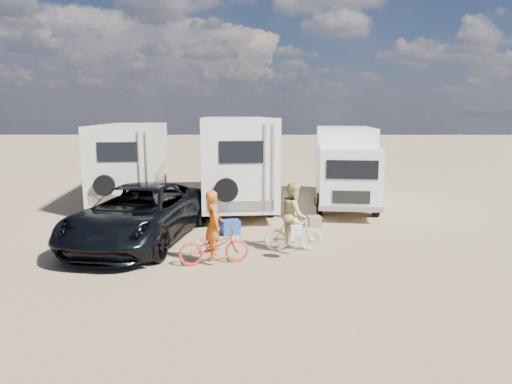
{
  "coord_description": "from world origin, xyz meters",
  "views": [
    {
      "loc": [
        0.76,
        -11.68,
        3.71
      ],
      "look_at": [
        0.69,
        2.08,
        1.3
      ],
      "focal_mm": 31.27,
      "sensor_mm": 36.0,
      "label": 1
    }
  ],
  "objects_px": {
    "rv_left": "(133,163)",
    "cooler": "(230,227)",
    "crate": "(314,221)",
    "rider_woman": "(294,220)",
    "dark_suv": "(139,214)",
    "bike_woman": "(293,234)",
    "bike_parked": "(338,198)",
    "bike_man": "(214,246)",
    "rider_man": "(214,231)",
    "rv_main": "(236,161)",
    "box_truck": "(345,167)"
  },
  "relations": [
    {
      "from": "rider_woman",
      "to": "cooler",
      "type": "xyz_separation_m",
      "value": [
        -1.84,
        1.69,
        -0.63
      ]
    },
    {
      "from": "bike_man",
      "to": "bike_parked",
      "type": "height_order",
      "value": "bike_parked"
    },
    {
      "from": "rv_left",
      "to": "rider_woman",
      "type": "height_order",
      "value": "rv_left"
    },
    {
      "from": "rv_left",
      "to": "rider_woman",
      "type": "distance_m",
      "value": 9.67
    },
    {
      "from": "rv_main",
      "to": "rv_left",
      "type": "relative_size",
      "value": 1.15
    },
    {
      "from": "dark_suv",
      "to": "rider_man",
      "type": "xyz_separation_m",
      "value": [
        2.38,
        -1.97,
        0.01
      ]
    },
    {
      "from": "dark_suv",
      "to": "bike_parked",
      "type": "relative_size",
      "value": 3.16
    },
    {
      "from": "rv_main",
      "to": "bike_woman",
      "type": "bearing_deg",
      "value": -79.12
    },
    {
      "from": "bike_woman",
      "to": "rv_left",
      "type": "bearing_deg",
      "value": 41.25
    },
    {
      "from": "dark_suv",
      "to": "cooler",
      "type": "distance_m",
      "value": 2.8
    },
    {
      "from": "rv_left",
      "to": "bike_man",
      "type": "bearing_deg",
      "value": -70.39
    },
    {
      "from": "rv_left",
      "to": "crate",
      "type": "bearing_deg",
      "value": -39.24
    },
    {
      "from": "bike_man",
      "to": "bike_woman",
      "type": "bearing_deg",
      "value": -76.01
    },
    {
      "from": "bike_man",
      "to": "crate",
      "type": "xyz_separation_m",
      "value": [
        2.98,
        3.86,
        -0.29
      ]
    },
    {
      "from": "rider_man",
      "to": "bike_woman",
      "type": "bearing_deg",
      "value": -76.01
    },
    {
      "from": "dark_suv",
      "to": "bike_parked",
      "type": "bearing_deg",
      "value": 42.33
    },
    {
      "from": "rider_man",
      "to": "dark_suv",
      "type": "bearing_deg",
      "value": 36.44
    },
    {
      "from": "box_truck",
      "to": "cooler",
      "type": "distance_m",
      "value": 6.56
    },
    {
      "from": "rv_left",
      "to": "cooler",
      "type": "height_order",
      "value": "rv_left"
    },
    {
      "from": "bike_woman",
      "to": "cooler",
      "type": "relative_size",
      "value": 2.81
    },
    {
      "from": "box_truck",
      "to": "rider_man",
      "type": "bearing_deg",
      "value": -115.16
    },
    {
      "from": "dark_suv",
      "to": "cooler",
      "type": "bearing_deg",
      "value": 26.32
    },
    {
      "from": "bike_parked",
      "to": "rv_main",
      "type": "bearing_deg",
      "value": 84.38
    },
    {
      "from": "rider_woman",
      "to": "cooler",
      "type": "height_order",
      "value": "rider_woman"
    },
    {
      "from": "cooler",
      "to": "bike_man",
      "type": "bearing_deg",
      "value": -117.22
    },
    {
      "from": "rider_man",
      "to": "cooler",
      "type": "height_order",
      "value": "rider_man"
    },
    {
      "from": "bike_woman",
      "to": "cooler",
      "type": "height_order",
      "value": "bike_woman"
    },
    {
      "from": "box_truck",
      "to": "crate",
      "type": "bearing_deg",
      "value": -108.14
    },
    {
      "from": "crate",
      "to": "rv_main",
      "type": "bearing_deg",
      "value": 126.91
    },
    {
      "from": "rider_woman",
      "to": "cooler",
      "type": "relative_size",
      "value": 3.07
    },
    {
      "from": "rider_woman",
      "to": "box_truck",
      "type": "bearing_deg",
      "value": -22.27
    },
    {
      "from": "dark_suv",
      "to": "bike_man",
      "type": "bearing_deg",
      "value": -30.75
    },
    {
      "from": "bike_parked",
      "to": "crate",
      "type": "bearing_deg",
      "value": 164.93
    },
    {
      "from": "rv_left",
      "to": "dark_suv",
      "type": "relative_size",
      "value": 1.2
    },
    {
      "from": "rv_main",
      "to": "rider_man",
      "type": "xyz_separation_m",
      "value": [
        -0.17,
        -7.6,
        -0.95
      ]
    },
    {
      "from": "bike_parked",
      "to": "bike_man",
      "type": "bearing_deg",
      "value": 157.91
    },
    {
      "from": "box_truck",
      "to": "crate",
      "type": "relative_size",
      "value": 16.12
    },
    {
      "from": "bike_man",
      "to": "dark_suv",
      "type": "bearing_deg",
      "value": 36.44
    },
    {
      "from": "rv_main",
      "to": "bike_man",
      "type": "height_order",
      "value": "rv_main"
    },
    {
      "from": "bike_man",
      "to": "bike_woman",
      "type": "xyz_separation_m",
      "value": [
        2.07,
        1.1,
        0.01
      ]
    },
    {
      "from": "rv_main",
      "to": "cooler",
      "type": "bearing_deg",
      "value": -94.68
    },
    {
      "from": "crate",
      "to": "cooler",
      "type": "bearing_deg",
      "value": -158.79
    },
    {
      "from": "rv_main",
      "to": "rider_man",
      "type": "bearing_deg",
      "value": -96.7
    },
    {
      "from": "rv_left",
      "to": "crate",
      "type": "height_order",
      "value": "rv_left"
    },
    {
      "from": "bike_man",
      "to": "rider_woman",
      "type": "xyz_separation_m",
      "value": [
        2.07,
        1.1,
        0.4
      ]
    },
    {
      "from": "bike_man",
      "to": "crate",
      "type": "height_order",
      "value": "bike_man"
    },
    {
      "from": "rv_main",
      "to": "bike_parked",
      "type": "distance_m",
      "value": 4.44
    },
    {
      "from": "rider_woman",
      "to": "crate",
      "type": "height_order",
      "value": "rider_woman"
    },
    {
      "from": "dark_suv",
      "to": "bike_man",
      "type": "relative_size",
      "value": 3.41
    },
    {
      "from": "crate",
      "to": "bike_woman",
      "type": "bearing_deg",
      "value": -108.29
    }
  ]
}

